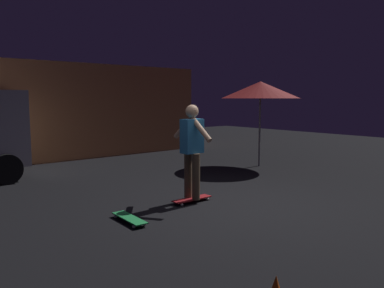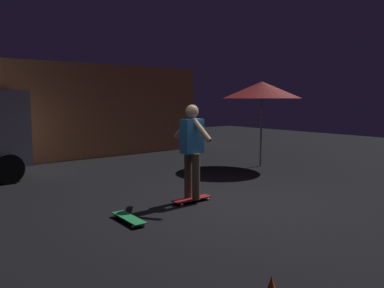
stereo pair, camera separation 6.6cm
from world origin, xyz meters
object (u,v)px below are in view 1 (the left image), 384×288
at_px(skateboard_spare, 130,218).
at_px(skateboard_ridden, 192,199).
at_px(patio_umbrella, 260,90).
at_px(skater, 192,145).

bearing_deg(skateboard_spare, skateboard_ridden, 10.01).
distance_m(patio_umbrella, skateboard_ridden, 4.64).
xyz_separation_m(skateboard_spare, skater, (1.44, 0.25, 0.98)).
bearing_deg(skateboard_ridden, patio_umbrella, 23.89).
xyz_separation_m(patio_umbrella, skateboard_spare, (-5.26, -1.95, -2.02)).
distance_m(skateboard_ridden, skateboard_spare, 1.46).
xyz_separation_m(skateboard_ridden, skateboard_spare, (-1.44, -0.25, 0.00)).
relative_size(skateboard_ridden, skateboard_spare, 0.99).
bearing_deg(skateboard_ridden, skateboard_spare, -169.99).
bearing_deg(skater, skateboard_ridden, 0.00).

